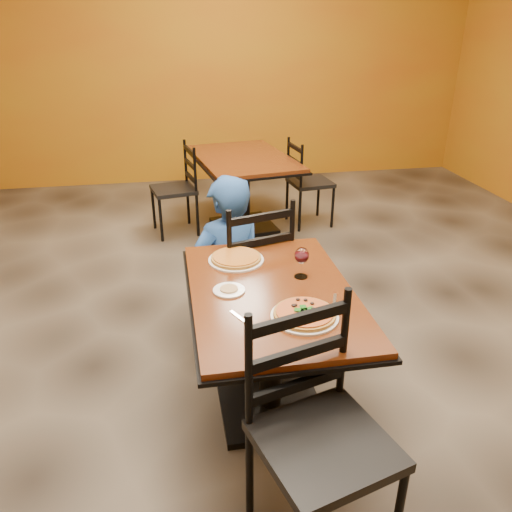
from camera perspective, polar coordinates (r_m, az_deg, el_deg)
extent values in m
cube|color=black|center=(3.34, -0.16, -11.03)|extent=(7.00, 8.00, 0.01)
cube|color=#A27512|center=(6.68, -6.56, 21.08)|extent=(7.00, 0.01, 3.00)
cube|color=#5E300E|center=(2.52, 1.80, -4.20)|extent=(0.80, 1.20, 0.03)
cube|color=black|center=(2.54, 1.79, -4.69)|extent=(0.83, 1.23, 0.02)
cylinder|color=black|center=(2.72, 1.69, -10.89)|extent=(0.12, 0.12, 0.66)
cube|color=black|center=(2.94, 1.60, -16.40)|extent=(0.55, 0.55, 0.04)
cube|color=#5E300E|center=(5.04, -1.47, 11.02)|extent=(1.05, 1.40, 0.03)
cube|color=black|center=(5.04, -1.46, 10.74)|extent=(1.08, 1.44, 0.02)
cylinder|color=black|center=(5.14, -1.42, 7.08)|extent=(0.13, 0.13, 0.66)
cube|color=black|center=(5.26, -1.38, 3.47)|extent=(0.67, 0.67, 0.04)
imported|color=navy|center=(3.44, -3.27, 0.51)|extent=(0.65, 0.53, 1.07)
cylinder|color=white|center=(2.31, 5.50, -6.80)|extent=(0.31, 0.31, 0.01)
cylinder|color=maroon|center=(2.30, 5.52, -6.46)|extent=(0.28, 0.28, 0.02)
cylinder|color=white|center=(2.82, -2.27, -0.45)|extent=(0.31, 0.31, 0.01)
cylinder|color=gold|center=(2.81, -2.28, -0.15)|extent=(0.28, 0.28, 0.02)
cylinder|color=white|center=(2.51, -3.07, -3.89)|extent=(0.16, 0.16, 0.01)
cylinder|color=tan|center=(2.51, -3.07, -3.71)|extent=(0.09, 0.09, 0.01)
cube|color=silver|center=(2.28, -1.52, -7.24)|extent=(0.10, 0.18, 0.00)
cube|color=silver|center=(2.42, 8.82, -5.48)|extent=(0.09, 0.20, 0.00)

